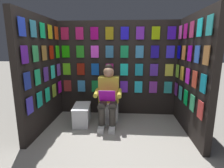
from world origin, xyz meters
TOP-DOWN VIEW (x-y plane):
  - ground_plane at (0.00, 0.00)m, footprint 30.00×30.00m
  - display_wall_back at (0.00, -1.65)m, footprint 2.70×0.14m
  - display_wall_left at (-1.35, -0.80)m, footprint 0.14×1.60m
  - display_wall_right at (1.35, -0.80)m, footprint 0.14×1.60m
  - toilet at (0.14, -1.23)m, footprint 0.41×0.55m
  - person_reading at (0.14, -1.01)m, footprint 0.52×0.68m
  - comic_longbox_near at (0.67, -0.98)m, footprint 0.37×0.61m

SIDE VIEW (x-z plane):
  - ground_plane at x=0.00m, z-range 0.00..0.00m
  - comic_longbox_near at x=0.67m, z-range 0.00..0.38m
  - toilet at x=0.14m, z-range -0.06..0.71m
  - person_reading at x=0.14m, z-range 0.00..1.20m
  - display_wall_back at x=0.00m, z-range 0.01..2.08m
  - display_wall_left at x=-1.35m, z-range 0.01..2.08m
  - display_wall_right at x=1.35m, z-range 0.01..2.08m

